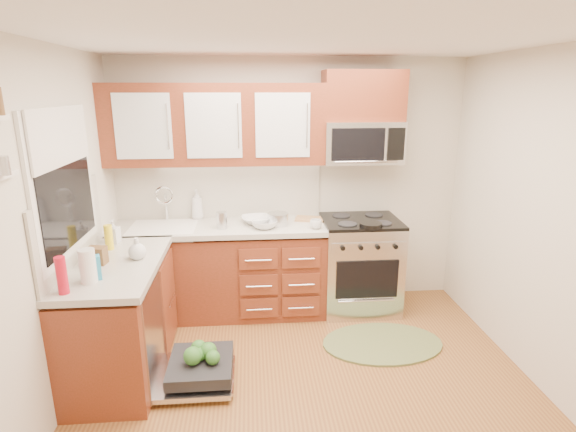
{
  "coord_description": "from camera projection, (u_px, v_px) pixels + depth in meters",
  "views": [
    {
      "loc": [
        -0.41,
        -2.76,
        2.19
      ],
      "look_at": [
        -0.1,
        0.85,
        1.17
      ],
      "focal_mm": 28.0,
      "sensor_mm": 36.0,
      "label": 1
    }
  ],
  "objects": [
    {
      "name": "floor",
      "position": [
        311.0,
        401.0,
        3.28
      ],
      "size": [
        3.5,
        3.5,
        0.0
      ],
      "primitive_type": "plane",
      "color": "brown",
      "rests_on": "ground"
    },
    {
      "name": "ceiling",
      "position": [
        317.0,
        34.0,
        2.6
      ],
      "size": [
        3.5,
        3.5,
        0.0
      ],
      "primitive_type": "plane",
      "rotation": [
        3.14,
        0.0,
        0.0
      ],
      "color": "white",
      "rests_on": "ground"
    },
    {
      "name": "wall_back",
      "position": [
        290.0,
        185.0,
        4.62
      ],
      "size": [
        3.5,
        0.04,
        2.5
      ],
      "primitive_type": "cube",
      "color": "beige",
      "rests_on": "ground"
    },
    {
      "name": "wall_left",
      "position": [
        36.0,
        246.0,
        2.79
      ],
      "size": [
        0.04,
        3.5,
        2.5
      ],
      "primitive_type": "cube",
      "color": "beige",
      "rests_on": "ground"
    },
    {
      "name": "wall_right",
      "position": [
        566.0,
        232.0,
        3.08
      ],
      "size": [
        0.04,
        3.5,
        2.5
      ],
      "primitive_type": "cube",
      "color": "beige",
      "rests_on": "ground"
    },
    {
      "name": "base_cabinet_back",
      "position": [
        221.0,
        273.0,
        4.49
      ],
      "size": [
        2.05,
        0.6,
        0.85
      ],
      "primitive_type": "cube",
      "color": "#5A2B14",
      "rests_on": "ground"
    },
    {
      "name": "base_cabinet_left",
      "position": [
        121.0,
        321.0,
        3.55
      ],
      "size": [
        0.6,
        1.25,
        0.85
      ],
      "primitive_type": "cube",
      "color": "#5A2B14",
      "rests_on": "ground"
    },
    {
      "name": "countertop_back",
      "position": [
        219.0,
        228.0,
        4.35
      ],
      "size": [
        2.07,
        0.64,
        0.05
      ],
      "primitive_type": "cube",
      "color": "beige",
      "rests_on": "base_cabinet_back"
    },
    {
      "name": "countertop_left",
      "position": [
        116.0,
        265.0,
        3.42
      ],
      "size": [
        0.64,
        1.27,
        0.05
      ],
      "primitive_type": "cube",
      "color": "beige",
      "rests_on": "base_cabinet_left"
    },
    {
      "name": "backsplash_back",
      "position": [
        219.0,
        190.0,
        4.55
      ],
      "size": [
        2.05,
        0.02,
        0.57
      ],
      "primitive_type": "cube",
      "color": "#B3B0A1",
      "rests_on": "ground"
    },
    {
      "name": "backsplash_left",
      "position": [
        71.0,
        228.0,
        3.31
      ],
      "size": [
        0.02,
        1.25,
        0.57
      ],
      "primitive_type": "cube",
      "color": "#B3B0A1",
      "rests_on": "ground"
    },
    {
      "name": "upper_cabinets",
      "position": [
        215.0,
        124.0,
        4.22
      ],
      "size": [
        2.05,
        0.35,
        0.75
      ],
      "primitive_type": null,
      "color": "#5A2B14",
      "rests_on": "ground"
    },
    {
      "name": "cabinet_over_mw",
      "position": [
        363.0,
        96.0,
        4.26
      ],
      "size": [
        0.76,
        0.35,
        0.47
      ],
      "primitive_type": "cube",
      "color": "#5A2B14",
      "rests_on": "ground"
    },
    {
      "name": "range",
      "position": [
        359.0,
        264.0,
        4.57
      ],
      "size": [
        0.76,
        0.64,
        0.95
      ],
      "primitive_type": null,
      "color": "silver",
      "rests_on": "ground"
    },
    {
      "name": "microwave",
      "position": [
        362.0,
        142.0,
        4.36
      ],
      "size": [
        0.76,
        0.38,
        0.4
      ],
      "primitive_type": null,
      "color": "silver",
      "rests_on": "ground"
    },
    {
      "name": "sink",
      "position": [
        164.0,
        240.0,
        4.32
      ],
      "size": [
        0.62,
        0.5,
        0.26
      ],
      "primitive_type": null,
      "color": "white",
      "rests_on": "ground"
    },
    {
      "name": "dishwasher",
      "position": [
        196.0,
        370.0,
        3.47
      ],
      "size": [
        0.7,
        0.6,
        0.2
      ],
      "primitive_type": null,
      "color": "silver",
      "rests_on": "ground"
    },
    {
      "name": "window",
      "position": [
        63.0,
        183.0,
        3.19
      ],
      "size": [
        0.03,
        1.05,
        1.05
      ],
      "primitive_type": null,
      "color": "white",
      "rests_on": "ground"
    },
    {
      "name": "window_blind",
      "position": [
        61.0,
        136.0,
        3.11
      ],
      "size": [
        0.02,
        0.96,
        0.4
      ],
      "primitive_type": "cube",
      "color": "white",
      "rests_on": "ground"
    },
    {
      "name": "rug",
      "position": [
        382.0,
        343.0,
        4.0
      ],
      "size": [
        1.23,
        0.99,
        0.02
      ],
      "primitive_type": null,
      "rotation": [
        0.0,
        0.0,
        0.31
      ],
      "color": "olive",
      "rests_on": "ground"
    },
    {
      "name": "skillet",
      "position": [
        371.0,
        225.0,
        4.2
      ],
      "size": [
        0.22,
        0.22,
        0.04
      ],
      "primitive_type": "cylinder",
      "rotation": [
        0.0,
        0.0,
        -0.04
      ],
      "color": "black",
      "rests_on": "range"
    },
    {
      "name": "stock_pot",
      "position": [
        278.0,
        219.0,
        4.33
      ],
      "size": [
        0.26,
        0.26,
        0.12
      ],
      "primitive_type": "cylinder",
      "rotation": [
        0.0,
        0.0,
        -0.33
      ],
      "color": "silver",
      "rests_on": "countertop_back"
    },
    {
      "name": "cutting_board",
      "position": [
        310.0,
        219.0,
        4.52
      ],
      "size": [
        0.32,
        0.25,
        0.02
      ],
      "primitive_type": "cube",
      "rotation": [
        0.0,
        0.0,
        -0.25
      ],
      "color": "tan",
      "rests_on": "countertop_back"
    },
    {
      "name": "canister",
      "position": [
        222.0,
        220.0,
        4.22
      ],
      "size": [
        0.12,
        0.12,
        0.16
      ],
      "primitive_type": "cylinder",
      "rotation": [
        0.0,
        0.0,
        -0.16
      ],
      "color": "silver",
      "rests_on": "countertop_back"
    },
    {
      "name": "paper_towel_roll",
      "position": [
        88.0,
        266.0,
        3.03
      ],
      "size": [
        0.12,
        0.12,
        0.24
      ],
      "primitive_type": "cylinder",
      "rotation": [
        0.0,
        0.0,
        -0.08
      ],
      "color": "white",
      "rests_on": "countertop_left"
    },
    {
      "name": "mustard_bottle",
      "position": [
        109.0,
        237.0,
        3.66
      ],
      "size": [
        0.08,
        0.08,
        0.21
      ],
      "primitive_type": "cylinder",
      "rotation": [
        0.0,
        0.0,
        -0.23
      ],
      "color": "yellow",
      "rests_on": "countertop_left"
    },
    {
      "name": "red_bottle",
      "position": [
        62.0,
        275.0,
        2.86
      ],
      "size": [
        0.08,
        0.08,
        0.25
      ],
      "primitive_type": "cylinder",
      "rotation": [
        0.0,
        0.0,
        -0.18
      ],
      "color": "red",
      "rests_on": "countertop_left"
    },
    {
      "name": "wooden_box",
      "position": [
        97.0,
        256.0,
        3.36
      ],
      "size": [
        0.15,
        0.11,
        0.13
      ],
      "primitive_type": "cube",
      "rotation": [
        0.0,
        0.0,
        -0.15
      ],
      "color": "brown",
      "rests_on": "countertop_left"
    },
    {
      "name": "blue_carton",
      "position": [
        92.0,
        268.0,
        3.08
      ],
      "size": [
        0.12,
        0.1,
        0.17
      ],
      "primitive_type": "cube",
      "rotation": [
        0.0,
        0.0,
        0.37
      ],
      "color": "#2890BE",
      "rests_on": "countertop_left"
    },
    {
      "name": "bowl_a",
      "position": [
        256.0,
        220.0,
        4.4
      ],
      "size": [
        0.33,
        0.33,
        0.07
      ],
      "primitive_type": "imported",
      "rotation": [
        0.0,
        0.0,
        0.22
      ],
      "color": "#999999",
      "rests_on": "countertop_back"
    },
    {
      "name": "bowl_b",
      "position": [
        264.0,
        224.0,
        4.24
      ],
      "size": [
        0.28,
        0.28,
        0.08
      ],
      "primitive_type": "imported",
      "rotation": [
        0.0,
        0.0,
        0.18
      ],
      "color": "#999999",
      "rests_on": "countertop_back"
    },
    {
      "name": "cup",
      "position": [
        316.0,
        224.0,
        4.23
      ],
      "size": [
        0.13,
        0.13,
        0.09
      ],
      "primitive_type": "imported",
      "rotation": [
        0.0,
        0.0,
        0.24
      ],
      "color": "#999999",
      "rests_on": "countertop_back"
    },
    {
      "name": "soap_bottle_a",
      "position": [
        197.0,
        204.0,
        4.52
      ],
      "size": [
        0.13,
        0.13,
        0.3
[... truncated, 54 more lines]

